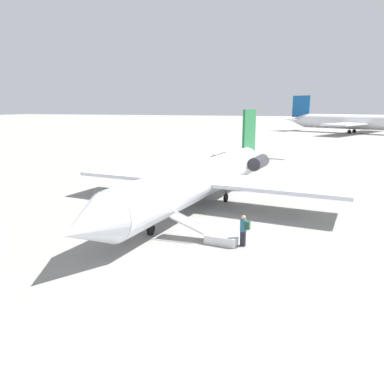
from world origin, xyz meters
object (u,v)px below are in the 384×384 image
Objects in this scene: passenger at (244,228)px; boarding_stairs at (216,236)px; airplane_main at (206,177)px; airplane_taxiing_distant at (363,122)px.

boarding_stairs is at bearing 2.80° from passenger.
airplane_main is 92.99m from airplane_taxiing_distant.
passenger is (99.42, -12.03, -2.27)m from airplane_taxiing_distant.
airplane_taxiing_distant is (-91.45, 16.86, 1.12)m from airplane_main.
boarding_stairs is at bearing -74.46° from airplane_taxiing_distant.
airplane_main is at bearing -77.09° from airplane_taxiing_distant.
airplane_taxiing_distant reaches higher than boarding_stairs.
passenger is at bearing -73.54° from airplane_taxiing_distant.
boarding_stairs is (99.36, -13.64, -2.89)m from airplane_taxiing_distant.
airplane_taxiing_distant is 100.17m from passenger.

